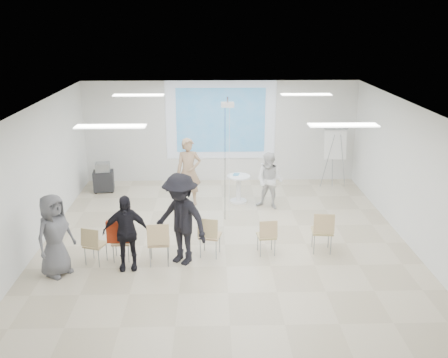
{
  "coord_description": "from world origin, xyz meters",
  "views": [
    {
      "loc": [
        -0.28,
        -9.91,
        4.77
      ],
      "look_at": [
        0.0,
        0.8,
        1.25
      ],
      "focal_mm": 40.0,
      "sensor_mm": 36.0,
      "label": 1
    }
  ],
  "objects_px": {
    "chair_right_far": "(323,229)",
    "audience_outer": "(54,231)",
    "pedestal_table": "(239,187)",
    "player_left": "(189,167)",
    "audience_mid": "(181,213)",
    "flipchart_easel": "(335,144)",
    "chair_left_mid": "(121,240)",
    "audience_left": "(126,227)",
    "chair_left_inner": "(159,240)",
    "av_cart": "(103,178)",
    "chair_right_inner": "(267,234)",
    "laptop": "(159,240)",
    "chair_far_left": "(93,243)",
    "chair_center": "(209,234)",
    "player_right": "(270,178)"
  },
  "relations": [
    {
      "from": "audience_mid",
      "to": "audience_outer",
      "type": "bearing_deg",
      "value": -135.43
    },
    {
      "from": "chair_left_inner",
      "to": "laptop",
      "type": "relative_size",
      "value": 2.73
    },
    {
      "from": "pedestal_table",
      "to": "flipchart_easel",
      "type": "height_order",
      "value": "flipchart_easel"
    },
    {
      "from": "chair_right_far",
      "to": "laptop",
      "type": "xyz_separation_m",
      "value": [
        -3.37,
        -0.36,
        -0.05
      ]
    },
    {
      "from": "audience_mid",
      "to": "audience_outer",
      "type": "relative_size",
      "value": 1.17
    },
    {
      "from": "player_left",
      "to": "chair_far_left",
      "type": "xyz_separation_m",
      "value": [
        -1.77,
        -3.35,
        -0.53
      ]
    },
    {
      "from": "chair_left_inner",
      "to": "chair_center",
      "type": "relative_size",
      "value": 1.04
    },
    {
      "from": "av_cart",
      "to": "laptop",
      "type": "bearing_deg",
      "value": -73.07
    },
    {
      "from": "audience_outer",
      "to": "av_cart",
      "type": "relative_size",
      "value": 2.18
    },
    {
      "from": "audience_outer",
      "to": "audience_left",
      "type": "bearing_deg",
      "value": -46.94
    },
    {
      "from": "player_left",
      "to": "audience_mid",
      "type": "bearing_deg",
      "value": -96.34
    },
    {
      "from": "chair_right_inner",
      "to": "audience_outer",
      "type": "distance_m",
      "value": 4.21
    },
    {
      "from": "audience_mid",
      "to": "av_cart",
      "type": "height_order",
      "value": "audience_mid"
    },
    {
      "from": "chair_left_inner",
      "to": "chair_right_far",
      "type": "xyz_separation_m",
      "value": [
        3.37,
        0.45,
        -0.0
      ]
    },
    {
      "from": "chair_left_mid",
      "to": "audience_left",
      "type": "bearing_deg",
      "value": -61.67
    },
    {
      "from": "audience_left",
      "to": "chair_left_inner",
      "type": "bearing_deg",
      "value": 6.89
    },
    {
      "from": "chair_center",
      "to": "audience_left",
      "type": "distance_m",
      "value": 1.71
    },
    {
      "from": "flipchart_easel",
      "to": "player_right",
      "type": "bearing_deg",
      "value": -142.33
    },
    {
      "from": "chair_left_mid",
      "to": "chair_right_inner",
      "type": "xyz_separation_m",
      "value": [
        2.98,
        0.2,
        0.0
      ]
    },
    {
      "from": "chair_right_far",
      "to": "chair_left_mid",
      "type": "bearing_deg",
      "value": -171.46
    },
    {
      "from": "chair_right_far",
      "to": "audience_outer",
      "type": "height_order",
      "value": "audience_outer"
    },
    {
      "from": "audience_mid",
      "to": "av_cart",
      "type": "bearing_deg",
      "value": 153.76
    },
    {
      "from": "chair_left_inner",
      "to": "flipchart_easel",
      "type": "bearing_deg",
      "value": 41.95
    },
    {
      "from": "audience_left",
      "to": "chair_left_mid",
      "type": "bearing_deg",
      "value": 115.81
    },
    {
      "from": "chair_far_left",
      "to": "av_cart",
      "type": "xyz_separation_m",
      "value": [
        -0.7,
        4.42,
        -0.09
      ]
    },
    {
      "from": "chair_left_inner",
      "to": "audience_left",
      "type": "relative_size",
      "value": 0.53
    },
    {
      "from": "chair_left_mid",
      "to": "chair_right_inner",
      "type": "bearing_deg",
      "value": 2.9
    },
    {
      "from": "player_left",
      "to": "audience_left",
      "type": "relative_size",
      "value": 1.15
    },
    {
      "from": "player_left",
      "to": "player_right",
      "type": "relative_size",
      "value": 1.23
    },
    {
      "from": "chair_left_inner",
      "to": "chair_right_inner",
      "type": "height_order",
      "value": "chair_left_inner"
    },
    {
      "from": "player_right",
      "to": "chair_center",
      "type": "relative_size",
      "value": 1.86
    },
    {
      "from": "chair_center",
      "to": "chair_right_far",
      "type": "xyz_separation_m",
      "value": [
        2.37,
        0.13,
        0.02
      ]
    },
    {
      "from": "chair_left_inner",
      "to": "av_cart",
      "type": "relative_size",
      "value": 1.1
    },
    {
      "from": "player_left",
      "to": "chair_left_inner",
      "type": "distance_m",
      "value": 3.47
    },
    {
      "from": "player_right",
      "to": "audience_mid",
      "type": "xyz_separation_m",
      "value": [
        -2.11,
        -2.95,
        0.24
      ]
    },
    {
      "from": "chair_right_far",
      "to": "audience_outer",
      "type": "distance_m",
      "value": 5.36
    },
    {
      "from": "laptop",
      "to": "av_cart",
      "type": "distance_m",
      "value": 4.81
    },
    {
      "from": "audience_mid",
      "to": "chair_center",
      "type": "bearing_deg",
      "value": 56.06
    },
    {
      "from": "player_right",
      "to": "laptop",
      "type": "relative_size",
      "value": 4.88
    },
    {
      "from": "chair_left_mid",
      "to": "laptop",
      "type": "xyz_separation_m",
      "value": [
        0.78,
        -0.09,
        0.02
      ]
    },
    {
      "from": "audience_mid",
      "to": "flipchart_easel",
      "type": "height_order",
      "value": "audience_mid"
    },
    {
      "from": "chair_right_far",
      "to": "av_cart",
      "type": "xyz_separation_m",
      "value": [
        -5.37,
        4.02,
        -0.16
      ]
    },
    {
      "from": "chair_left_mid",
      "to": "audience_left",
      "type": "xyz_separation_m",
      "value": [
        0.17,
        -0.3,
        0.41
      ]
    },
    {
      "from": "pedestal_table",
      "to": "laptop",
      "type": "height_order",
      "value": "pedestal_table"
    },
    {
      "from": "laptop",
      "to": "audience_left",
      "type": "distance_m",
      "value": 0.75
    },
    {
      "from": "pedestal_table",
      "to": "chair_center",
      "type": "xyz_separation_m",
      "value": [
        -0.78,
        -3.18,
        0.1
      ]
    },
    {
      "from": "chair_right_inner",
      "to": "chair_right_far",
      "type": "xyz_separation_m",
      "value": [
        1.17,
        0.07,
        0.07
      ]
    },
    {
      "from": "chair_right_inner",
      "to": "audience_outer",
      "type": "xyz_separation_m",
      "value": [
        -4.13,
        -0.7,
        0.44
      ]
    },
    {
      "from": "audience_mid",
      "to": "chair_left_inner",
      "type": "bearing_deg",
      "value": -131.63
    },
    {
      "from": "pedestal_table",
      "to": "player_left",
      "type": "xyz_separation_m",
      "value": [
        -1.31,
        -0.1,
        0.59
      ]
    }
  ]
}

